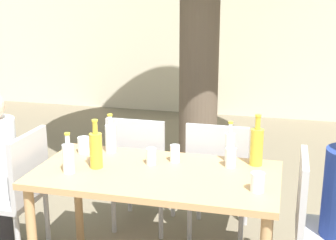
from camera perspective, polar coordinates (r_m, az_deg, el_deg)
name	(u,v)px	position (r m, az deg, el deg)	size (l,w,h in m)	color
cafe_building_wall	(238,22)	(7.00, 8.52, 11.79)	(10.00, 0.08, 2.80)	beige
dining_table_front	(156,185)	(2.92, -1.48, -7.94)	(1.50, 0.77, 0.75)	tan
patio_chair_0	(17,189)	(3.36, -17.98, -7.96)	(0.44, 0.44, 0.93)	#B2B2B7
patio_chair_1	(320,223)	(2.89, 18.06, -11.88)	(0.44, 0.44, 0.93)	#B2B2B7
patio_chair_2	(140,166)	(3.60, -3.39, -5.61)	(0.44, 0.44, 0.93)	#B2B2B7
patio_chair_3	(218,173)	(3.47, 6.15, -6.47)	(0.44, 0.44, 0.93)	#B2B2B7
oil_cruet_0	(96,149)	(2.95, -8.78, -3.54)	(0.08, 0.08, 0.31)	gold
water_bottle_1	(111,137)	(3.22, -7.02, -2.13)	(0.07, 0.07, 0.27)	silver
oil_cruet_2	(257,146)	(3.01, 10.76, -3.08)	(0.08, 0.08, 0.33)	gold
water_bottle_3	(230,146)	(3.06, 7.55, -3.14)	(0.06, 0.06, 0.27)	silver
water_bottle_4	(68,157)	(2.90, -12.04, -4.48)	(0.07, 0.07, 0.25)	silver
drinking_glass_0	(84,145)	(3.25, -10.23, -3.03)	(0.08, 0.08, 0.11)	silver
drinking_glass_1	(258,182)	(2.64, 10.86, -7.45)	(0.08, 0.08, 0.11)	silver
drinking_glass_2	(151,156)	(2.99, -2.06, -4.45)	(0.06, 0.06, 0.11)	silver
drinking_glass_3	(231,158)	(2.97, 7.65, -4.56)	(0.07, 0.07, 0.13)	white
drinking_glass_4	(175,153)	(3.03, 0.85, -4.09)	(0.06, 0.06, 0.11)	white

